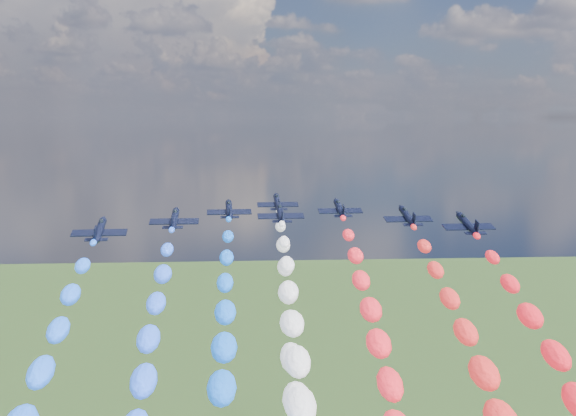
{
  "coord_description": "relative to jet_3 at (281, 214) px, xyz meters",
  "views": [
    {
      "loc": [
        -8.35,
        -128.1,
        112.06
      ],
      "look_at": [
        0.0,
        4.0,
        94.49
      ],
      "focal_mm": 42.64,
      "sensor_mm": 36.0,
      "label": 1
    }
  ],
  "objects": [
    {
      "name": "jet_0",
      "position": [
        -32.75,
        -18.37,
        0.0
      ],
      "size": [
        10.18,
        13.49,
        5.71
      ],
      "primitive_type": null,
      "rotation": [
        0.24,
        0.0,
        0.06
      ],
      "color": "black"
    },
    {
      "name": "jet_1",
      "position": [
        -20.99,
        -6.0,
        0.0
      ],
      "size": [
        9.64,
        13.1,
        5.71
      ],
      "primitive_type": null,
      "rotation": [
        0.24,
        0.0,
        0.02
      ],
      "color": "black"
    },
    {
      "name": "jet_2",
      "position": [
        -10.66,
        6.73,
        0.0
      ],
      "size": [
        10.07,
        13.41,
        5.71
      ],
      "primitive_type": null,
      "rotation": [
        0.24,
        0.0,
        0.05
      ],
      "color": "black"
    },
    {
      "name": "jet_3",
      "position": [
        0.0,
        0.0,
        0.0
      ],
      "size": [
        9.76,
        13.19,
        5.71
      ],
      "primitive_type": null,
      "rotation": [
        0.24,
        0.0,
        0.02
      ],
      "color": "black"
    },
    {
      "name": "jet_4",
      "position": [
        0.26,
        18.57,
        0.0
      ],
      "size": [
        9.78,
        13.21,
        5.71
      ],
      "primitive_type": null,
      "rotation": [
        0.24,
        0.0,
        0.03
      ],
      "color": "black"
    },
    {
      "name": "trail_4",
      "position": [
        0.26,
        -37.94,
        -23.51
      ],
      "size": [
        5.53,
        108.11,
        50.0
      ],
      "primitive_type": null,
      "color": "silver"
    },
    {
      "name": "jet_5",
      "position": [
        13.19,
        6.93,
        0.0
      ],
      "size": [
        9.94,
        13.32,
        5.71
      ],
      "primitive_type": null,
      "rotation": [
        0.24,
        0.0,
        0.04
      ],
      "color": "black"
    },
    {
      "name": "jet_6",
      "position": [
        25.0,
        -5.74,
        0.0
      ],
      "size": [
        9.96,
        13.33,
        5.71
      ],
      "primitive_type": null,
      "rotation": [
        0.24,
        0.0,
        0.04
      ],
      "color": "black"
    },
    {
      "name": "jet_7",
      "position": [
        33.79,
        -16.03,
        0.0
      ],
      "size": [
        9.95,
        13.33,
        5.71
      ],
      "primitive_type": null,
      "rotation": [
        0.24,
        0.0,
        0.04
      ],
      "color": "black"
    }
  ]
}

